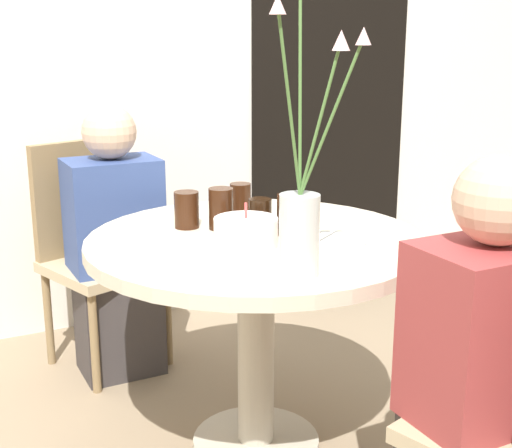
% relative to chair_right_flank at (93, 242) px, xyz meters
% --- Properties ---
extents(ground_plane, '(16.00, 16.00, 0.00)m').
position_rel_chair_right_flank_xyz_m(ground_plane, '(0.28, -0.89, -0.50)').
color(ground_plane, '#89755B').
extents(wall_back, '(8.00, 0.05, 2.60)m').
position_rel_chair_right_flank_xyz_m(wall_back, '(0.28, 0.40, 0.80)').
color(wall_back, silver).
rests_on(wall_back, ground_plane).
extents(doorway_panel, '(0.90, 0.01, 2.05)m').
position_rel_chair_right_flank_xyz_m(doorway_panel, '(1.35, 0.37, 0.53)').
color(doorway_panel, black).
rests_on(doorway_panel, ground_plane).
extents(dining_table, '(1.02, 1.02, 0.71)m').
position_rel_chair_right_flank_xyz_m(dining_table, '(0.28, -0.89, 0.08)').
color(dining_table, beige).
rests_on(dining_table, ground_plane).
extents(chair_right_flank, '(0.50, 0.50, 0.89)m').
position_rel_chair_right_flank_xyz_m(chair_right_flank, '(0.00, 0.00, 0.00)').
color(chair_right_flank, tan).
rests_on(chair_right_flank, ground_plane).
extents(birthday_cake, '(0.19, 0.19, 0.13)m').
position_rel_chair_right_flank_xyz_m(birthday_cake, '(0.21, -0.95, 0.25)').
color(birthday_cake, white).
rests_on(birthday_cake, dining_table).
extents(flower_vase, '(0.23, 0.20, 0.76)m').
position_rel_chair_right_flank_xyz_m(flower_vase, '(0.23, -1.24, 0.39)').
color(flower_vase, silver).
rests_on(flower_vase, dining_table).
extents(side_plate, '(0.19, 0.19, 0.01)m').
position_rel_chair_right_flank_xyz_m(side_plate, '(0.46, -1.04, 0.22)').
color(side_plate, white).
rests_on(side_plate, dining_table).
extents(drink_glass_0, '(0.07, 0.07, 0.10)m').
position_rel_chair_right_flank_xyz_m(drink_glass_0, '(0.33, -0.83, 0.26)').
color(drink_glass_0, black).
rests_on(drink_glass_0, dining_table).
extents(drink_glass_1, '(0.06, 0.06, 0.13)m').
position_rel_chair_right_flank_xyz_m(drink_glass_1, '(0.38, -0.91, 0.27)').
color(drink_glass_1, '#33190C').
rests_on(drink_glass_1, dining_table).
extents(drink_glass_2, '(0.08, 0.08, 0.13)m').
position_rel_chair_right_flank_xyz_m(drink_glass_2, '(0.23, -0.75, 0.28)').
color(drink_glass_2, '#33190C').
rests_on(drink_glass_2, dining_table).
extents(drink_glass_3, '(0.08, 0.08, 0.12)m').
position_rel_chair_right_flank_xyz_m(drink_glass_3, '(0.14, -0.69, 0.27)').
color(drink_glass_3, '#33190C').
rests_on(drink_glass_3, dining_table).
extents(drink_glass_4, '(0.07, 0.07, 0.11)m').
position_rel_chair_right_flank_xyz_m(drink_glass_4, '(0.34, -0.65, 0.27)').
color(drink_glass_4, '#33190C').
rests_on(drink_glass_4, dining_table).
extents(person_boy, '(0.34, 0.24, 1.05)m').
position_rel_chair_right_flank_xyz_m(person_boy, '(0.05, -0.15, -0.01)').
color(person_boy, '#383333').
rests_on(person_boy, ground_plane).
extents(person_woman, '(0.34, 0.24, 1.05)m').
position_rel_chair_right_flank_xyz_m(person_woman, '(0.50, -1.62, -0.01)').
color(person_woman, '#383333').
rests_on(person_woman, ground_plane).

